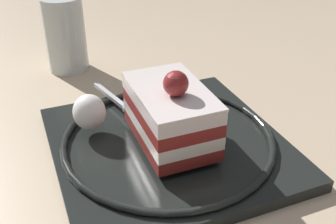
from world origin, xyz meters
The scene contains 6 objects.
ground_plane centered at (0.00, 0.00, 0.00)m, with size 2.40×2.40×0.00m, color #CDB392.
dessert_plate centered at (-0.01, -0.01, 0.01)m, with size 0.28×0.28×0.02m.
cake_slice centered at (-0.01, -0.02, 0.05)m, with size 0.12×0.09×0.09m.
whipped_cream_dollop centered at (-0.07, -0.08, 0.04)m, with size 0.04×0.04×0.04m, color white.
fork centered at (-0.10, -0.03, 0.02)m, with size 0.12×0.02×0.00m.
drink_glass_far centered at (-0.28, -0.04, 0.05)m, with size 0.06×0.06×0.11m.
Camera 1 is at (0.30, -0.20, 0.27)m, focal length 42.86 mm.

